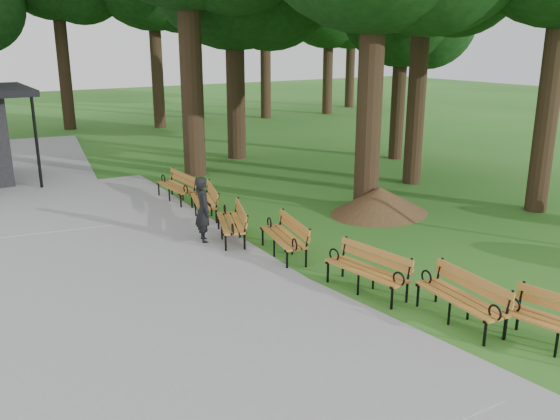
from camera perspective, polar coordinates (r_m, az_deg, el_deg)
ground at (r=12.40m, az=2.75°, el=-6.31°), size 100.00×100.00×0.00m
path at (r=13.45m, az=-19.15°, el=-5.24°), size 12.00×38.00×0.06m
person at (r=14.19m, az=-7.45°, el=0.02°), size 0.53×0.67×1.63m
dirt_mound at (r=16.78m, az=9.65°, el=0.93°), size 2.46×2.46×0.77m
bench_1 at (r=10.72m, az=17.05°, el=-8.24°), size 0.82×1.95×0.88m
bench_2 at (r=11.55m, az=8.36°, el=-5.86°), size 0.90×1.97×0.88m
bench_3 at (r=13.29m, az=0.32°, el=-2.67°), size 1.03×1.99×0.88m
bench_4 at (r=14.36m, az=-4.81°, el=-1.28°), size 1.28×2.00×0.88m
bench_5 at (r=16.36m, az=-7.45°, el=0.84°), size 1.17×2.00×0.88m
bench_6 at (r=18.06m, az=-10.07°, el=2.19°), size 0.68×1.91×0.88m
lawn_tree_5 at (r=24.48m, az=11.89°, el=19.14°), size 5.01×5.01×8.67m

